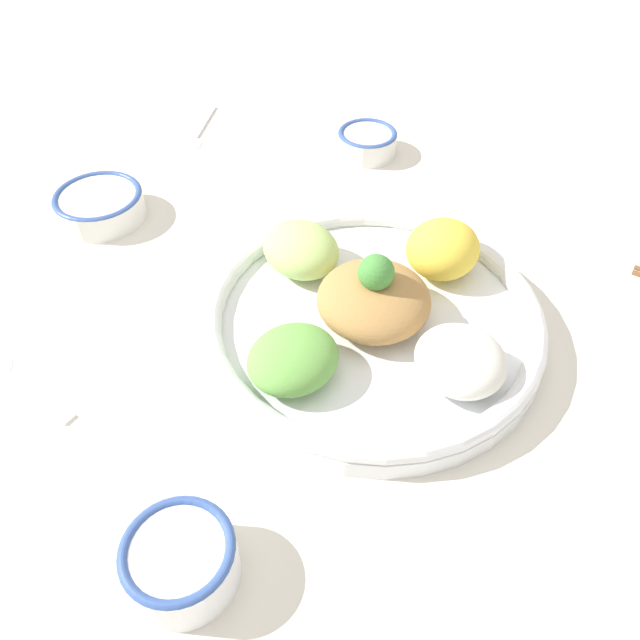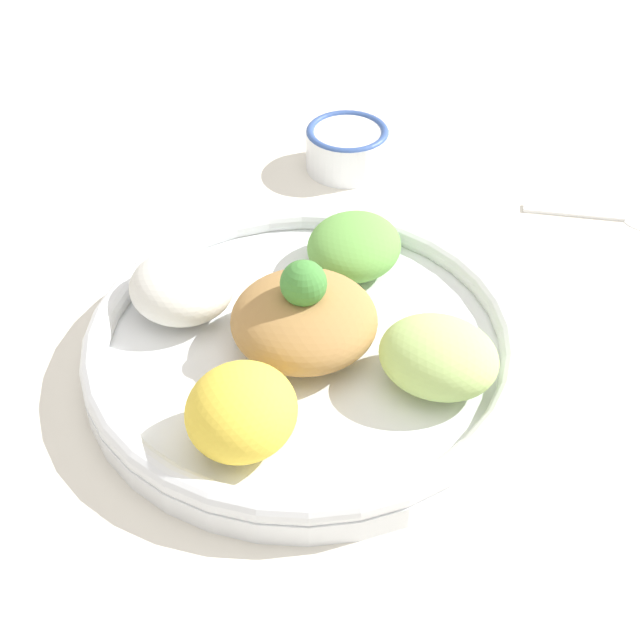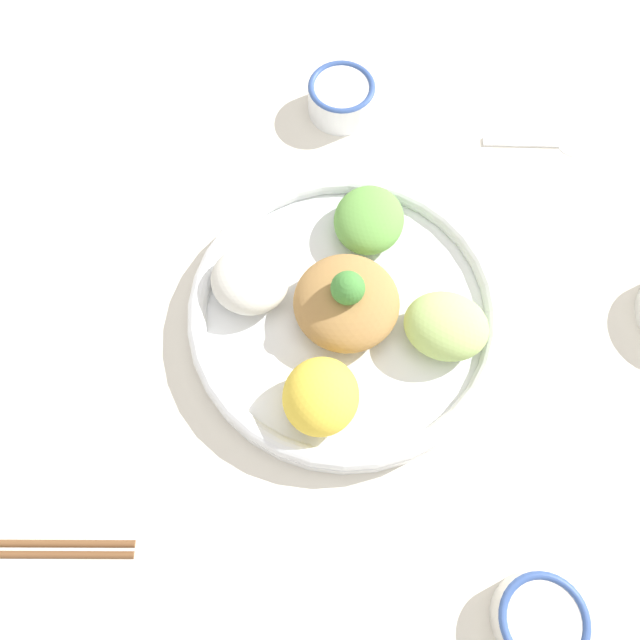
% 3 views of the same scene
% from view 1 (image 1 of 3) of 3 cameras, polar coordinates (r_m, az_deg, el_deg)
% --- Properties ---
extents(ground_plane, '(2.40, 2.40, 0.00)m').
position_cam_1_polar(ground_plane, '(0.66, 2.33, 1.66)').
color(ground_plane, silver).
extents(salad_platter, '(0.33, 0.33, 0.10)m').
position_cam_1_polar(salad_platter, '(0.61, 4.87, 0.63)').
color(salad_platter, white).
rests_on(salad_platter, ground_plane).
extents(sauce_bowl_red, '(0.10, 0.10, 0.03)m').
position_cam_1_polar(sauce_bowl_red, '(0.80, -19.50, 9.96)').
color(sauce_bowl_red, white).
rests_on(sauce_bowl_red, ground_plane).
extents(rice_bowl_blue, '(0.08, 0.08, 0.03)m').
position_cam_1_polar(rice_bowl_blue, '(0.89, 4.33, 15.98)').
color(rice_bowl_blue, white).
rests_on(rice_bowl_blue, ground_plane).
extents(sauce_bowl_dark, '(0.08, 0.08, 0.04)m').
position_cam_1_polar(sauce_bowl_dark, '(0.48, -12.63, -20.60)').
color(sauce_bowl_dark, white).
rests_on(sauce_bowl_dark, ground_plane).
extents(serving_spoon_main, '(0.14, 0.08, 0.01)m').
position_cam_1_polar(serving_spoon_main, '(0.65, -26.79, -4.63)').
color(serving_spoon_main, white).
rests_on(serving_spoon_main, ground_plane).
extents(serving_spoon_extra, '(0.04, 0.13, 0.01)m').
position_cam_1_polar(serving_spoon_extra, '(0.95, -11.28, 16.47)').
color(serving_spoon_extra, white).
rests_on(serving_spoon_extra, ground_plane).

